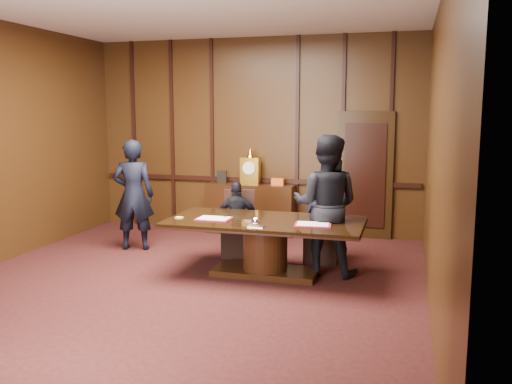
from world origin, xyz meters
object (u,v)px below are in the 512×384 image
(witness_left, at_px, (134,195))
(witness_right, at_px, (326,205))
(sideboard, at_px, (251,207))
(signatory_right, at_px, (323,221))
(conference_table, at_px, (265,238))
(signatory_left, at_px, (237,219))

(witness_left, xyz_separation_m, witness_right, (3.14, -0.49, 0.07))
(sideboard, distance_m, signatory_right, 2.21)
(conference_table, distance_m, signatory_right, 1.04)
(sideboard, bearing_deg, witness_left, -132.76)
(witness_left, bearing_deg, witness_right, 155.63)
(sideboard, height_order, conference_table, sideboard)
(sideboard, xyz_separation_m, witness_right, (1.67, -2.08, 0.46))
(signatory_left, xyz_separation_m, witness_right, (1.42, -0.52, 0.37))
(signatory_left, bearing_deg, signatory_right, 162.46)
(sideboard, xyz_separation_m, signatory_right, (1.55, -1.56, 0.14))
(sideboard, relative_size, signatory_right, 1.28)
(witness_right, bearing_deg, witness_left, -6.35)
(conference_table, bearing_deg, sideboard, 110.82)
(conference_table, relative_size, witness_right, 1.38)
(witness_right, bearing_deg, signatory_right, -74.65)
(signatory_right, relative_size, witness_left, 0.71)
(signatory_left, distance_m, witness_right, 1.56)
(signatory_right, bearing_deg, conference_table, 62.53)
(signatory_left, height_order, witness_right, witness_right)
(signatory_right, height_order, witness_right, witness_right)
(conference_table, distance_m, witness_right, 0.93)
(signatory_right, height_order, witness_left, witness_left)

